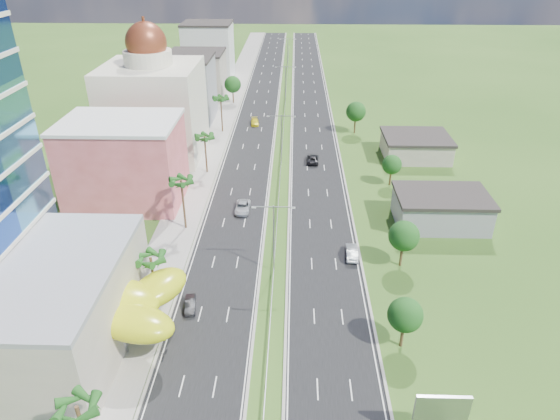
{
  "coord_description": "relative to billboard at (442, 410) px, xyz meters",
  "views": [
    {
      "loc": [
        2.67,
        -50.58,
        43.54
      ],
      "look_at": [
        0.73,
        16.07,
        7.0
      ],
      "focal_mm": 32.0,
      "sensor_mm": 36.0,
      "label": 1
    }
  ],
  "objects": [
    {
      "name": "median_guardrail",
      "position": [
        -17.0,
        89.99,
        -3.8
      ],
      "size": [
        0.1,
        216.06,
        0.76
      ],
      "color": "gray",
      "rests_on": "ground"
    },
    {
      "name": "car_dark_far_right",
      "position": [
        -10.11,
        69.01,
        -3.62
      ],
      "size": [
        2.73,
        5.6,
        1.53
      ],
      "primitive_type": "imported",
      "rotation": [
        0.0,
        0.0,
        3.11
      ],
      "color": "black",
      "rests_on": "road_right"
    },
    {
      "name": "palm_tree_d",
      "position": [
        -32.5,
        63.0,
        3.12
      ],
      "size": [
        3.6,
        3.6,
        8.6
      ],
      "color": "#47301C",
      "rests_on": "ground"
    },
    {
      "name": "shed_far",
      "position": [
        13.0,
        73.0,
        -2.22
      ],
      "size": [
        14.0,
        12.0,
        4.4
      ],
      "primitive_type": "cube",
      "color": "#9E9482",
      "rests_on": "ground"
    },
    {
      "name": "pink_shophouse",
      "position": [
        -45.0,
        50.0,
        3.08
      ],
      "size": [
        20.0,
        15.0,
        15.0
      ],
      "primitive_type": "cube",
      "color": "#C14F4F",
      "rests_on": "ground"
    },
    {
      "name": "motorcycle",
      "position": [
        -29.21,
        10.37,
        -3.83
      ],
      "size": [
        0.75,
        1.79,
        1.11
      ],
      "primitive_type": "imported",
      "rotation": [
        0.0,
        0.0,
        -0.13
      ],
      "color": "black",
      "rests_on": "road_left"
    },
    {
      "name": "road_left",
      "position": [
        -24.5,
        108.0,
        -4.4
      ],
      "size": [
        11.0,
        260.0,
        0.04
      ],
      "primitive_type": "cube",
      "color": "black",
      "rests_on": "ground"
    },
    {
      "name": "midrise_beige",
      "position": [
        -44.0,
        120.0,
        2.08
      ],
      "size": [
        16.0,
        15.0,
        13.0
      ],
      "primitive_type": "cube",
      "color": "#9E9482",
      "rests_on": "ground"
    },
    {
      "name": "road_right",
      "position": [
        -9.5,
        108.0,
        -4.4
      ],
      "size": [
        11.0,
        260.0,
        0.04
      ],
      "primitive_type": "cube",
      "color": "black",
      "rests_on": "ground"
    },
    {
      "name": "car_silver_mid_left",
      "position": [
        -23.37,
        46.23,
        -3.61
      ],
      "size": [
        2.55,
        5.52,
        1.53
      ],
      "primitive_type": "imported",
      "rotation": [
        0.0,
        0.0,
        -0.0
      ],
      "color": "#AAAEB2",
      "rests_on": "road_left"
    },
    {
      "name": "leafy_tree_rd",
      "position": [
        1.0,
        88.0,
        1.16
      ],
      "size": [
        4.9,
        4.9,
        8.05
      ],
      "color": "#47301C",
      "rests_on": "ground"
    },
    {
      "name": "streetlight_median_e",
      "position": [
        -17.0,
        158.0,
        2.33
      ],
      "size": [
        6.04,
        0.25,
        11.0
      ],
      "color": "gray",
      "rests_on": "ground"
    },
    {
      "name": "ground",
      "position": [
        -17.0,
        18.0,
        -4.42
      ],
      "size": [
        500.0,
        500.0,
        0.0
      ],
      "primitive_type": "plane",
      "color": "#2D5119",
      "rests_on": "ground"
    },
    {
      "name": "domed_building",
      "position": [
        -45.0,
        73.0,
        6.93
      ],
      "size": [
        20.0,
        20.0,
        28.7
      ],
      "color": "beige",
      "rests_on": "ground"
    },
    {
      "name": "streetlight_median_d",
      "position": [
        -17.0,
        113.0,
        2.33
      ],
      "size": [
        6.04,
        0.25,
        11.0
      ],
      "color": "gray",
      "rests_on": "ground"
    },
    {
      "name": "car_silver_right",
      "position": [
        -5.1,
        32.1,
        -3.56
      ],
      "size": [
        1.96,
        5.04,
        1.64
      ],
      "primitive_type": "imported",
      "rotation": [
        0.0,
        0.0,
        3.1
      ],
      "color": "#B1B5B9",
      "rests_on": "road_right"
    },
    {
      "name": "palm_tree_c",
      "position": [
        -32.5,
        40.0,
        4.08
      ],
      "size": [
        3.6,
        3.6,
        9.6
      ],
      "color": "#47301C",
      "rests_on": "ground"
    },
    {
      "name": "streetlight_median_b",
      "position": [
        -17.0,
        28.0,
        2.33
      ],
      "size": [
        6.04,
        0.25,
        11.0
      ],
      "color": "gray",
      "rests_on": "ground"
    },
    {
      "name": "car_dark_left",
      "position": [
        -27.76,
        19.11,
        -3.72
      ],
      "size": [
        1.99,
        4.16,
        1.32
      ],
      "primitive_type": "imported",
      "rotation": [
        0.0,
        0.0,
        0.15
      ],
      "color": "black",
      "rests_on": "road_left"
    },
    {
      "name": "shed_near",
      "position": [
        11.0,
        43.0,
        -1.92
      ],
      "size": [
        15.0,
        10.0,
        5.0
      ],
      "primitive_type": "cube",
      "color": "gray",
      "rests_on": "ground"
    },
    {
      "name": "lime_canopy",
      "position": [
        -37.0,
        14.0,
        0.57
      ],
      "size": [
        18.0,
        15.0,
        7.4
      ],
      "color": "#B9C112",
      "rests_on": "ground"
    },
    {
      "name": "leafy_tree_lfar",
      "position": [
        -32.5,
        113.0,
        1.16
      ],
      "size": [
        4.9,
        4.9,
        8.05
      ],
      "color": "#47301C",
      "rests_on": "ground"
    },
    {
      "name": "streetlight_median_c",
      "position": [
        -17.0,
        68.0,
        2.33
      ],
      "size": [
        6.04,
        0.25,
        11.0
      ],
      "color": "gray",
      "rests_on": "ground"
    },
    {
      "name": "leafy_tree_rc",
      "position": [
        5.0,
        58.0,
        -0.05
      ],
      "size": [
        3.85,
        3.85,
        6.33
      ],
      "color": "#47301C",
      "rests_on": "ground"
    },
    {
      "name": "midrise_grey",
      "position": [
        -44.0,
        98.0,
        3.58
      ],
      "size": [
        16.0,
        15.0,
        16.0
      ],
      "primitive_type": "cube",
      "color": "gray",
      "rests_on": "ground"
    },
    {
      "name": "midrise_white",
      "position": [
        -44.0,
        143.0,
        4.58
      ],
      "size": [
        16.0,
        15.0,
        18.0
      ],
      "primitive_type": "cube",
      "color": "silver",
      "rests_on": "ground"
    },
    {
      "name": "palm_tree_a",
      "position": [
        -32.5,
        -4.0,
        3.6
      ],
      "size": [
        3.6,
        3.6,
        9.1
      ],
      "color": "#47301C",
      "rests_on": "ground"
    },
    {
      "name": "car_yellow_far_left",
      "position": [
        -24.67,
        93.71,
        -3.68
      ],
      "size": [
        2.45,
        4.99,
        1.4
      ],
      "primitive_type": "imported",
      "rotation": [
        0.0,
        0.0,
        0.1
      ],
      "color": "yellow",
      "rests_on": "road_left"
    },
    {
      "name": "leafy_tree_ra",
      "position": [
        -1.0,
        13.0,
        0.35
      ],
      "size": [
        4.2,
        4.2,
        6.9
      ],
      "color": "#47301C",
      "rests_on": "ground"
    },
    {
      "name": "leafy_tree_rb",
      "position": [
        2.0,
        30.0,
        0.76
      ],
      "size": [
        4.55,
        4.55,
        7.47
      ],
      "color": "#47301C",
      "rests_on": "ground"
    },
    {
      "name": "billboard",
      "position": [
        0.0,
        0.0,
        0.0
      ],
      "size": [
        5.2,
        0.35,
        6.2
      ],
      "color": "gray",
      "rests_on": "ground"
    },
    {
      "name": "sidewalk_left",
      "position": [
        -34.0,
        108.0,
        -4.36
      ],
      "size": [
        7.0,
        260.0,
        0.12
      ],
      "primitive_type": "cube",
      "color": "gray",
      "rests_on": "ground"
    },
    {
      "name": "palm_tree_b",
      "position": [
        -32.5,
        20.0,
        2.64
      ],
      "size": [
        3.6,
        3.6,
        8.1
      ],
      "color": "#47301C",
      "rests_on": "ground"
    },
    {
      "name": "palm_tree_e",
      "position": [
        -32.5,
        88.0,
        3.89
      ],
      "size": [
        3.6,
        3.6,
        9.4
      ],
      "color": "#47301C",
      "rests_on": "ground"
    }
  ]
}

